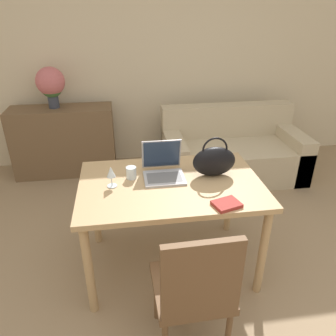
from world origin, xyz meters
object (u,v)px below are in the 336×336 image
Objects in this scene: wine_glass at (111,173)px; laptop at (163,167)px; handbag at (214,161)px; couch at (232,153)px; chair at (195,288)px; flower_vase at (51,84)px; drinking_glass at (131,173)px.

laptop is at bearing 17.73° from wine_glass.
handbag is (0.76, 0.06, 0.01)m from wine_glass.
couch is 5.41× the size of laptop.
chair is at bearing -110.96° from handbag.
laptop is 2.02m from flower_vase.
flower_vase reaches higher than laptop.
flower_vase reaches higher than couch.
flower_vase is at bearing 129.02° from handbag.
laptop is at bearing -127.77° from couch.
drinking_glass reaches higher than couch.
chair is 6.12× the size of wine_glass.
handbag reaches higher than drinking_glass.
chair is 2.05× the size of flower_vase.
couch is at bearing 45.73° from wine_glass.
couch is 2.10m from wine_glass.
chair is at bearing -86.38° from laptop.
laptop is 1.96× the size of wine_glass.
drinking_glass is at bearing 34.81° from wine_glass.
flower_vase is at bearing 111.89° from chair.
couch is 1.92m from drinking_glass.
chair is 0.97m from drinking_glass.
wine_glass is at bearing -69.79° from flower_vase.
drinking_glass is at bearing -133.24° from couch.
handbag is at bearing -9.82° from laptop.
chair is 0.96m from wine_glass.
handbag reaches higher than wine_glass.
chair is 2.95× the size of handbag.
chair is 10.56× the size of drinking_glass.
flower_vase is (-1.11, 2.60, 0.58)m from chair.
drinking_glass is (-0.24, -0.02, -0.02)m from laptop.
flower_vase reaches higher than handbag.
chair reaches higher than drinking_glass.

